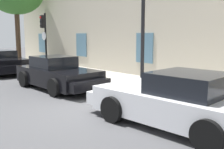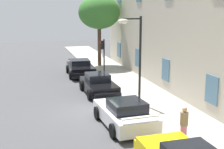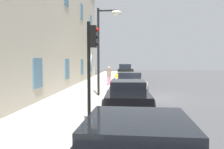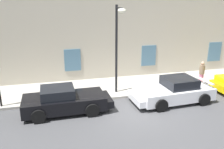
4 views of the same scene
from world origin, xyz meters
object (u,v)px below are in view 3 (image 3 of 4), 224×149
(sportscar_yellow_flank, at_px, (128,96))
(street_lamp, at_px, (106,35))
(pedestrian_admiring, at_px, (109,76))
(sportscar_tail_end, at_px, (126,77))
(traffic_light, at_px, (91,56))
(hatchback_parked, at_px, (125,72))
(sportscar_white_middle, at_px, (129,83))

(sportscar_yellow_flank, distance_m, street_lamp, 4.59)
(pedestrian_admiring, bearing_deg, sportscar_yellow_flank, -169.86)
(sportscar_tail_end, bearing_deg, traffic_light, 176.44)
(hatchback_parked, bearing_deg, sportscar_yellow_flank, -178.98)
(sportscar_white_middle, height_order, sportscar_tail_end, sportscar_tail_end)
(sportscar_yellow_flank, xyz_separation_m, hatchback_parked, (16.99, 0.30, 0.23))
(street_lamp, bearing_deg, sportscar_white_middle, -27.40)
(hatchback_parked, relative_size, traffic_light, 1.20)
(hatchback_parked, height_order, traffic_light, traffic_light)
(sportscar_tail_end, relative_size, traffic_light, 1.49)
(sportscar_yellow_flank, relative_size, hatchback_parked, 1.16)
(sportscar_tail_end, xyz_separation_m, traffic_light, (-14.90, 0.93, 1.75))
(sportscar_white_middle, bearing_deg, traffic_light, 172.29)
(sportscar_tail_end, distance_m, traffic_light, 15.03)
(sportscar_tail_end, distance_m, street_lamp, 9.05)
(traffic_light, bearing_deg, street_lamp, 1.51)
(traffic_light, bearing_deg, pedestrian_admiring, 2.16)
(sportscar_yellow_flank, bearing_deg, sportscar_white_middle, -1.27)
(street_lamp, relative_size, pedestrian_admiring, 3.25)
(traffic_light, height_order, pedestrian_admiring, traffic_light)
(hatchback_parked, distance_m, pedestrian_admiring, 8.27)
(sportscar_tail_end, relative_size, pedestrian_admiring, 3.07)
(traffic_light, bearing_deg, sportscar_tail_end, -3.56)
(sportscar_yellow_flank, bearing_deg, sportscar_tail_end, 0.95)
(sportscar_white_middle, distance_m, hatchback_parked, 11.18)
(traffic_light, xyz_separation_m, street_lamp, (6.47, 0.17, 1.38))
(traffic_light, bearing_deg, hatchback_parked, -2.29)
(sportscar_white_middle, bearing_deg, sportscar_tail_end, 3.21)
(pedestrian_admiring, bearing_deg, sportscar_tail_end, -27.33)
(sportscar_tail_end, bearing_deg, sportscar_white_middle, -176.79)
(street_lamp, bearing_deg, traffic_light, -178.49)
(sportscar_white_middle, height_order, street_lamp, street_lamp)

